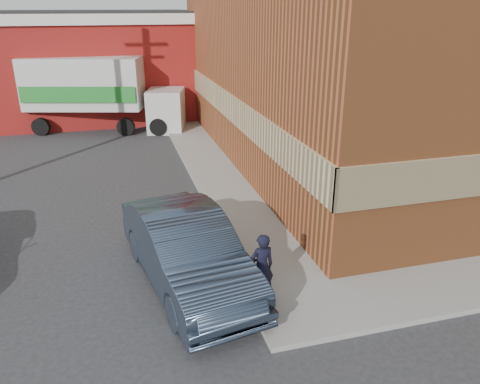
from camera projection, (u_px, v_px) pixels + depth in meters
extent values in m
plane|color=#28282B|center=(266.00, 294.00, 10.23)|extent=(90.00, 90.00, 0.00)
cube|color=brown|center=(399.00, 42.00, 18.70)|extent=(14.00, 18.00, 9.00)
cube|color=tan|center=(229.00, 106.00, 17.78)|extent=(0.08, 18.16, 1.00)
cube|color=gray|center=(208.00, 164.00, 18.40)|extent=(1.80, 18.00, 0.12)
cube|color=maroon|center=(48.00, 71.00, 25.69)|extent=(16.00, 8.00, 5.00)
cube|color=silver|center=(40.00, 18.00, 24.66)|extent=(16.30, 8.30, 0.50)
cube|color=black|center=(39.00, 12.00, 24.55)|extent=(16.00, 8.00, 0.10)
imported|color=black|center=(262.00, 267.00, 9.63)|extent=(0.59, 0.43, 1.49)
imported|color=#2A3546|center=(187.00, 251.00, 10.33)|extent=(2.65, 5.32, 1.67)
cube|color=beige|center=(84.00, 83.00, 22.65)|extent=(5.98, 3.65, 2.42)
cube|color=#1E7326|center=(78.00, 95.00, 21.75)|extent=(5.20, 1.47, 0.74)
cube|color=beige|center=(161.00, 110.00, 23.15)|extent=(2.16, 2.42, 2.05)
cylinder|color=black|center=(41.00, 127.00, 22.52)|extent=(0.88, 0.49, 0.84)
cylinder|color=black|center=(55.00, 118.00, 24.25)|extent=(0.88, 0.49, 0.84)
cylinder|color=black|center=(126.00, 127.00, 22.52)|extent=(0.88, 0.49, 0.84)
cylinder|color=black|center=(134.00, 118.00, 24.24)|extent=(0.88, 0.49, 0.84)
cylinder|color=black|center=(159.00, 127.00, 22.51)|extent=(0.88, 0.49, 0.84)
cylinder|color=black|center=(164.00, 118.00, 24.24)|extent=(0.88, 0.49, 0.84)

